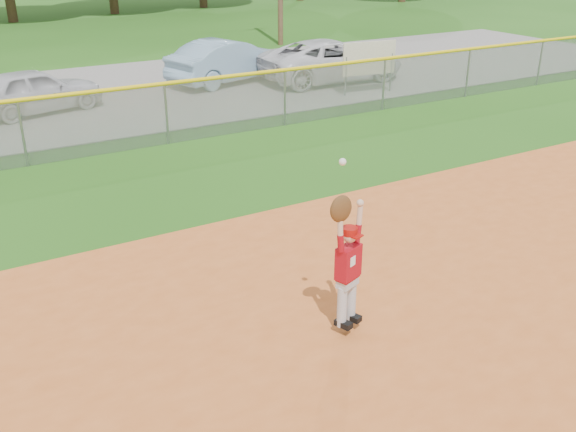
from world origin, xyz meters
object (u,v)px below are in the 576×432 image
object	(u,v)px
car_white_b	(332,60)
sponsor_sign	(369,60)
car_white_a	(34,91)
car_blue	(229,61)
ballplayer	(347,261)

from	to	relation	value
car_white_b	sponsor_sign	world-z (taller)	sponsor_sign
sponsor_sign	car_white_a	bearing A→B (deg)	163.94
car_white_b	sponsor_sign	xyz separation A→B (m)	(-0.03, -2.16, 0.36)
car_blue	ballplayer	bearing A→B (deg)	144.27
car_white_a	car_blue	size ratio (longest dim) A/B	0.85
car_white_a	ballplayer	world-z (taller)	ballplayer
car_white_b	sponsor_sign	size ratio (longest dim) A/B	2.73
car_white_a	sponsor_sign	distance (m)	10.18
sponsor_sign	ballplayer	world-z (taller)	ballplayer
car_blue	sponsor_sign	world-z (taller)	sponsor_sign
car_blue	sponsor_sign	distance (m)	4.95
car_white_a	ballplayer	bearing A→B (deg)	170.99
car_blue	ballplayer	distance (m)	15.58
car_white_b	ballplayer	bearing A→B (deg)	149.47
sponsor_sign	car_white_b	bearing A→B (deg)	89.25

